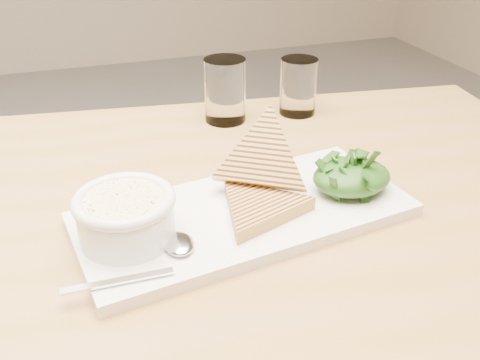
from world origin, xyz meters
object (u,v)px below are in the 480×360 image
object	(u,v)px
table_top	(238,208)
glass_far	(298,86)
platter	(245,214)
soup_bowl	(126,221)
glass_near	(225,90)

from	to	relation	value
table_top	glass_far	distance (m)	0.34
platter	soup_bowl	world-z (taller)	soup_bowl
table_top	glass_far	xyz separation A→B (m)	(0.21, 0.26, 0.07)
table_top	soup_bowl	xyz separation A→B (m)	(-0.17, -0.07, 0.06)
table_top	platter	world-z (taller)	platter
platter	glass_far	bearing A→B (deg)	55.74
table_top	glass_far	bearing A→B (deg)	51.38
table_top	platter	bearing A→B (deg)	-99.35
soup_bowl	glass_near	distance (m)	0.41
table_top	soup_bowl	distance (m)	0.19
soup_bowl	glass_far	bearing A→B (deg)	41.72
platter	soup_bowl	bearing A→B (deg)	-174.84
glass_near	platter	bearing A→B (deg)	-102.82
table_top	glass_near	bearing A→B (deg)	76.43
glass_near	table_top	bearing A→B (deg)	-103.57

